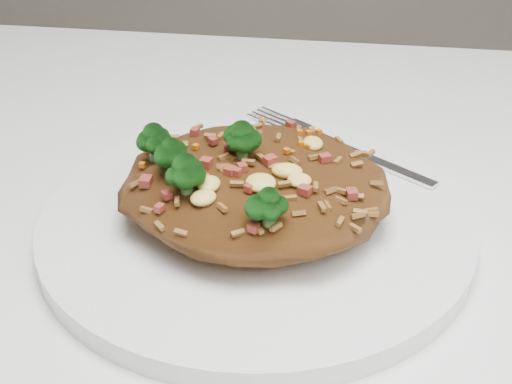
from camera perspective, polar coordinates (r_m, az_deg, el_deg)
plate at (r=0.44m, az=-0.00°, el=-2.41°), size 0.27×0.27×0.01m
fried_rice at (r=0.42m, az=-0.17°, el=1.33°), size 0.16×0.15×0.06m
fork at (r=0.51m, az=7.17°, el=3.44°), size 0.14×0.11×0.00m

